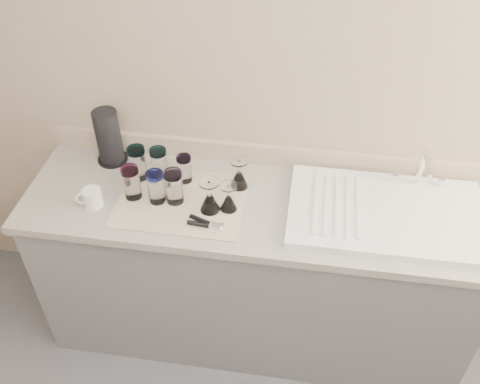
% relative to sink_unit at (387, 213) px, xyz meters
% --- Properties ---
extents(room_envelope, '(3.54, 3.50, 2.52)m').
position_rel_sink_unit_xyz_m(room_envelope, '(-0.55, -1.20, 0.64)').
color(room_envelope, '#4F4F54').
rests_on(room_envelope, ground).
extents(counter_unit, '(2.06, 0.62, 0.90)m').
position_rel_sink_unit_xyz_m(counter_unit, '(-0.55, -0.00, -0.47)').
color(counter_unit, slate).
rests_on(counter_unit, ground).
extents(sink_unit, '(0.82, 0.50, 0.22)m').
position_rel_sink_unit_xyz_m(sink_unit, '(0.00, 0.00, 0.00)').
color(sink_unit, white).
rests_on(sink_unit, counter_unit).
extents(dish_towel, '(0.55, 0.42, 0.01)m').
position_rel_sink_unit_xyz_m(dish_towel, '(-0.88, -0.04, -0.02)').
color(dish_towel, beige).
rests_on(dish_towel, counter_unit).
extents(tumbler_teal, '(0.08, 0.08, 0.16)m').
position_rel_sink_unit_xyz_m(tumbler_teal, '(-1.10, 0.08, 0.07)').
color(tumbler_teal, white).
rests_on(tumbler_teal, dish_towel).
extents(tumbler_cyan, '(0.08, 0.08, 0.15)m').
position_rel_sink_unit_xyz_m(tumbler_cyan, '(-1.01, 0.10, 0.07)').
color(tumbler_cyan, white).
rests_on(tumbler_cyan, dish_towel).
extents(tumbler_purple, '(0.07, 0.07, 0.13)m').
position_rel_sink_unit_xyz_m(tumbler_purple, '(-0.89, 0.09, 0.06)').
color(tumbler_purple, white).
rests_on(tumbler_purple, dish_towel).
extents(tumbler_magenta, '(0.08, 0.08, 0.16)m').
position_rel_sink_unit_xyz_m(tumbler_magenta, '(-1.09, -0.05, 0.07)').
color(tumbler_magenta, white).
rests_on(tumbler_magenta, dish_towel).
extents(tumbler_blue, '(0.08, 0.08, 0.15)m').
position_rel_sink_unit_xyz_m(tumbler_blue, '(-0.98, -0.06, 0.07)').
color(tumbler_blue, white).
rests_on(tumbler_blue, dish_towel).
extents(tumbler_lavender, '(0.08, 0.08, 0.16)m').
position_rel_sink_unit_xyz_m(tumbler_lavender, '(-0.90, -0.05, 0.07)').
color(tumbler_lavender, white).
rests_on(tumbler_lavender, dish_towel).
extents(goblet_back_right, '(0.08, 0.08, 0.15)m').
position_rel_sink_unit_xyz_m(goblet_back_right, '(-0.65, 0.09, 0.04)').
color(goblet_back_right, white).
rests_on(goblet_back_right, dish_towel).
extents(goblet_front_left, '(0.09, 0.09, 0.16)m').
position_rel_sink_unit_xyz_m(goblet_front_left, '(-0.74, -0.08, 0.04)').
color(goblet_front_left, white).
rests_on(goblet_front_left, dish_towel).
extents(goblet_front_right, '(0.07, 0.07, 0.13)m').
position_rel_sink_unit_xyz_m(goblet_front_right, '(-0.67, -0.06, 0.03)').
color(goblet_front_right, white).
rests_on(goblet_front_right, dish_towel).
extents(can_opener, '(0.16, 0.08, 0.02)m').
position_rel_sink_unit_xyz_m(can_opener, '(-0.74, -0.18, -0.00)').
color(can_opener, silver).
rests_on(can_opener, dish_towel).
extents(white_mug, '(0.12, 0.10, 0.08)m').
position_rel_sink_unit_xyz_m(white_mug, '(-1.25, -0.12, 0.02)').
color(white_mug, white).
rests_on(white_mug, counter_unit).
extents(paper_towel_roll, '(0.14, 0.14, 0.27)m').
position_rel_sink_unit_xyz_m(paper_towel_roll, '(-1.27, 0.20, 0.11)').
color(paper_towel_roll, black).
rests_on(paper_towel_roll, counter_unit).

